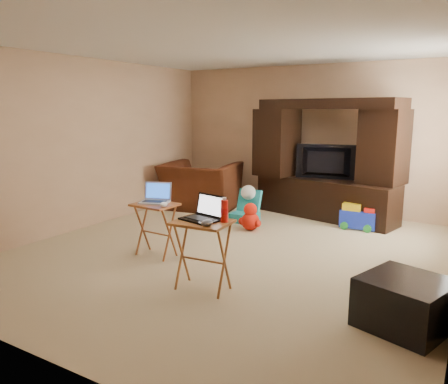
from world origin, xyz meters
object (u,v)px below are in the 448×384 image
Objects in this scene: recliner at (201,186)px; tray_table_left at (156,230)px; water_bottle at (224,211)px; laptop_right at (200,208)px; ottoman at (405,303)px; mouse_left at (164,204)px; child_rocker at (245,206)px; push_toy at (359,216)px; tray_table_right at (203,256)px; plush_toy at (250,216)px; television at (325,162)px; mouse_right at (207,223)px; laptop_left at (154,193)px; entertainment_center at (326,159)px.

recliner reaches higher than tray_table_left.
laptop_right is at bearing -165.96° from water_bottle.
ottoman is 4.88× the size of mouse_left.
push_toy is at bearing 17.45° from child_rocker.
plush_toy is at bearing 101.37° from tray_table_right.
mouse_left is (-2.70, 0.28, 0.47)m from ottoman.
mouse_left is at bearing -17.65° from tray_table_left.
child_rocker is 2.75m from water_bottle.
child_rocker is 1.22× the size of plush_toy.
laptop_right is (1.96, -2.96, 0.41)m from recliner.
plush_toy reaches higher than ottoman.
television is at bearing 70.42° from tray_table_left.
mouse_right is (0.17, -0.14, -0.09)m from laptop_right.
recliner is at bearing 159.55° from child_rocker.
water_bottle is (0.78, -2.07, 0.60)m from plush_toy.
entertainment_center is at bearing 47.91° from laptop_left.
child_rocker is at bearing 87.75° from tray_table_left.
child_rocker is at bearing 31.28° from television.
recliner reaches higher than push_toy.
entertainment_center is 3.19m from tray_table_left.
mouse_left is at bearing -99.73° from plush_toy.
tray_table_right is at bearing 137.29° from mouse_right.
push_toy is 3.28m from mouse_right.
mouse_right reaches higher than push_toy.
plush_toy is at bearing -51.90° from child_rocker.
tray_table_left is at bearing 57.95° from television.
child_rocker is 1.73m from push_toy.
tray_table_right is (-0.11, -3.46, -0.61)m from entertainment_center.
child_rocker is (-1.00, -0.87, -0.67)m from television.
television is at bearing 61.51° from plush_toy.
entertainment_center is at bearing 62.34° from plush_toy.
plush_toy is at bearing 52.54° from laptop_left.
mouse_right reaches higher than ottoman.
laptop_left is at bearing 155.56° from mouse_left.
mouse_left is at bearing 148.30° from mouse_right.
water_bottle is at bearing 26.47° from laptop_right.
plush_toy is (1.43, -0.83, -0.20)m from recliner.
recliner is 5.86× the size of water_bottle.
laptop_right reaches higher than ottoman.
entertainment_center is 3.45m from laptop_right.
entertainment_center is 3.39m from water_bottle.
ottoman is at bearing -38.76° from plush_toy.
recliner is (-2.12, -0.44, -0.51)m from television.
laptop_left is 0.26m from mouse_left.
mouse_left is at bearing -95.22° from entertainment_center.
television is 2.88× the size of laptop_left.
mouse_left is (0.02, -2.06, 0.42)m from child_rocker.
tray_table_right is 0.50m from water_bottle.
plush_toy is (-0.69, -1.31, -0.75)m from entertainment_center.
mouse_left is (-1.63, -2.56, 0.48)m from push_toy.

